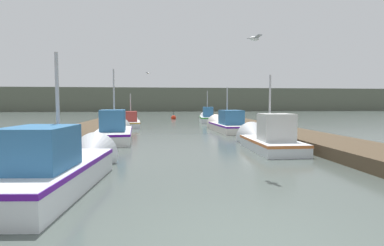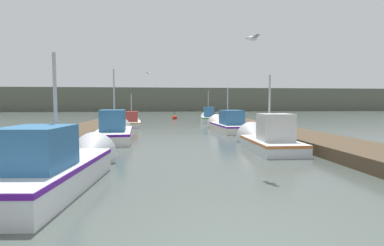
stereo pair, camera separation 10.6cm
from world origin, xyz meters
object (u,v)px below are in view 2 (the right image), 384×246
object	(u,v)px
fishing_boat_1	(266,139)
fishing_boat_4	(132,122)
fishing_boat_3	(226,124)
mooring_piling_1	(11,156)
fishing_boat_2	(115,131)
channel_buoy	(175,118)
seagull_lead	(149,73)
fishing_boat_0	(61,165)
mooring_piling_2	(210,114)
fishing_boat_5	(208,117)
seagull_1	(253,38)
mooring_piling_0	(213,114)

from	to	relation	value
fishing_boat_1	fishing_boat_4	bearing A→B (deg)	118.74
fishing_boat_3	mooring_piling_1	distance (m)	15.26
fishing_boat_1	fishing_boat_2	bearing A→B (deg)	150.68
fishing_boat_3	fishing_boat_4	bearing A→B (deg)	143.46
mooring_piling_1	channel_buoy	world-z (taller)	mooring_piling_1
fishing_boat_4	channel_buoy	xyz separation A→B (m)	(4.01, 10.46, -0.20)
seagull_lead	fishing_boat_1	bearing A→B (deg)	-126.72
fishing_boat_0	channel_buoy	bearing A→B (deg)	87.38
mooring_piling_2	channel_buoy	xyz separation A→B (m)	(-4.15, 0.54, -0.49)
fishing_boat_2	seagull_lead	size ratio (longest dim) A/B	11.01
fishing_boat_4	mooring_piling_2	world-z (taller)	fishing_boat_4
fishing_boat_2	fishing_boat_5	size ratio (longest dim) A/B	1.04
fishing_boat_0	channel_buoy	world-z (taller)	fishing_boat_0
fishing_boat_4	seagull_1	xyz separation A→B (m)	(4.95, -16.93, 3.32)
fishing_boat_0	fishing_boat_1	size ratio (longest dim) A/B	1.16
fishing_boat_2	fishing_boat_5	distance (m)	16.09
fishing_boat_3	mooring_piling_0	bearing A→B (deg)	81.86
fishing_boat_4	fishing_boat_3	bearing A→B (deg)	-38.62
fishing_boat_5	seagull_lead	distance (m)	9.76
mooring_piling_2	channel_buoy	bearing A→B (deg)	172.57
fishing_boat_1	fishing_boat_3	distance (m)	8.11
fishing_boat_4	fishing_boat_5	bearing A→B (deg)	32.71
channel_buoy	fishing_boat_3	bearing A→B (deg)	-79.09
mooring_piling_0	mooring_piling_1	world-z (taller)	mooring_piling_1
mooring_piling_0	channel_buoy	size ratio (longest dim) A/B	1.25
fishing_boat_4	channel_buoy	distance (m)	11.21
mooring_piling_0	fishing_boat_5	bearing A→B (deg)	-116.20
channel_buoy	fishing_boat_0	bearing A→B (deg)	-97.90
fishing_boat_1	mooring_piling_1	size ratio (longest dim) A/B	3.36
fishing_boat_2	mooring_piling_1	size ratio (longest dim) A/B	4.34
fishing_boat_1	seagull_lead	world-z (taller)	seagull_lead
fishing_boat_4	mooring_piling_2	bearing A→B (deg)	45.85
fishing_boat_5	channel_buoy	size ratio (longest dim) A/B	5.21
fishing_boat_2	fishing_boat_1	bearing A→B (deg)	-34.41
mooring_piling_0	mooring_piling_1	bearing A→B (deg)	-110.10
fishing_boat_4	seagull_lead	bearing A→B (deg)	-47.55
fishing_boat_5	mooring_piling_0	world-z (taller)	fishing_boat_5
fishing_boat_5	seagull_1	bearing A→B (deg)	-90.88
fishing_boat_0	fishing_boat_1	xyz separation A→B (m)	(6.76, 5.00, -0.06)
fishing_boat_3	mooring_piling_1	xyz separation A→B (m)	(-7.96, -13.01, 0.25)
fishing_boat_2	mooring_piling_2	world-z (taller)	fishing_boat_2
fishing_boat_4	mooring_piling_0	bearing A→B (deg)	37.17
seagull_1	channel_buoy	bearing A→B (deg)	165.80
fishing_boat_0	mooring_piling_1	bearing A→B (deg)	-179.93
fishing_boat_1	fishing_boat_5	distance (m)	18.31
channel_buoy	seagull_lead	bearing A→B (deg)	-101.98
fishing_boat_5	mooring_piling_0	xyz separation A→B (m)	(0.84, 1.70, 0.26)
fishing_boat_4	mooring_piling_2	xyz separation A→B (m)	(8.16, 9.92, 0.30)
fishing_boat_0	fishing_boat_1	distance (m)	8.41
fishing_boat_1	channel_buoy	xyz separation A→B (m)	(-2.84, 23.23, -0.23)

